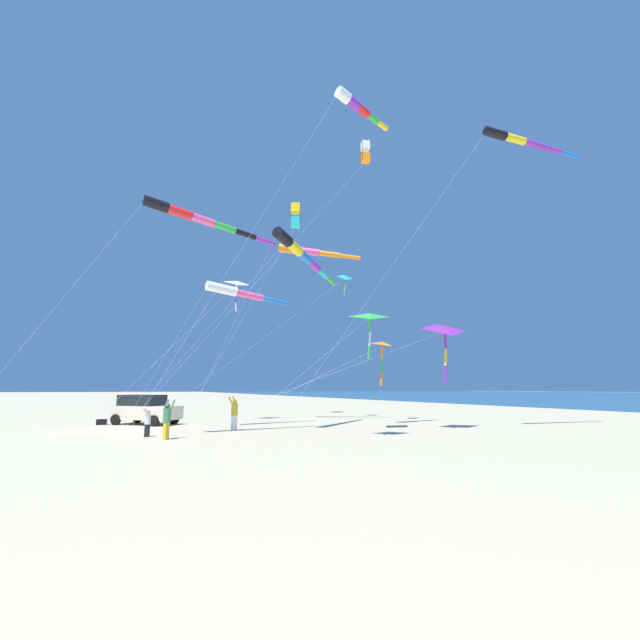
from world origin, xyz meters
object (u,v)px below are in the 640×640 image
object	(u,v)px
parked_car	(145,409)
kite_delta_magenta_far_left	(445,330)
person_child_green_jacket	(147,421)
kite_windsock_purple_drifting	(308,251)
kite_delta_teal_far_right	(237,283)
kite_delta_rainbow_low_near	(382,345)
kite_windsock_long_streamer_right	(356,106)
kite_box_blue_topmost	(295,216)
kite_box_orange_high_right	(365,153)
kite_windsock_striped_overhead	(301,254)
kite_delta_yellow_midlevel	(369,317)
person_adult_flyer	(167,418)
cooler_box	(102,421)
kite_windsock_checkered_midright	(520,141)
kite_windsock_red_high_left	(237,292)
person_bystander_far	(234,412)
kite_delta_long_streamer_left	(345,278)
kite_windsock_green_low_center	(196,218)

from	to	relation	value
parked_car	kite_delta_magenta_far_left	xyz separation A→B (m)	(-15.55, 10.30, 4.61)
person_child_green_jacket	kite_windsock_purple_drifting	xyz separation A→B (m)	(-10.54, -6.23, 11.62)
kite_delta_teal_far_right	kite_delta_magenta_far_left	xyz separation A→B (m)	(-9.88, 10.65, -4.26)
kite_delta_rainbow_low_near	kite_windsock_long_streamer_right	xyz separation A→B (m)	(1.77, 0.55, 14.45)
kite_delta_teal_far_right	kite_windsock_long_streamer_right	size ratio (longest dim) A/B	0.51
kite_delta_magenta_far_left	kite_windsock_purple_drifting	bearing A→B (deg)	-60.71
kite_box_blue_topmost	parked_car	bearing A→B (deg)	19.93
kite_box_orange_high_right	kite_windsock_purple_drifting	xyz separation A→B (m)	(2.32, -4.78, -5.92)
kite_box_orange_high_right	kite_windsock_purple_drifting	world-z (taller)	kite_box_orange_high_right
kite_windsock_striped_overhead	kite_delta_yellow_midlevel	xyz separation A→B (m)	(-1.62, 5.09, -4.51)
kite_box_orange_high_right	kite_delta_rainbow_low_near	world-z (taller)	kite_box_orange_high_right
kite_delta_magenta_far_left	kite_delta_rainbow_low_near	bearing A→B (deg)	-27.71
person_adult_flyer	kite_windsock_striped_overhead	bearing A→B (deg)	-163.81
person_adult_flyer	person_child_green_jacket	xyz separation A→B (m)	(0.77, -1.43, -0.22)
cooler_box	kite_windsock_purple_drifting	size ratio (longest dim) A/B	0.04
kite_delta_teal_far_right	kite_windsock_checkered_midright	world-z (taller)	kite_windsock_checkered_midright
parked_car	kite_windsock_red_high_left	world-z (taller)	kite_windsock_red_high_left
kite_windsock_striped_overhead	kite_windsock_purple_drifting	world-z (taller)	kite_windsock_purple_drifting
person_bystander_far	kite_delta_teal_far_right	xyz separation A→B (m)	(-1.25, -6.44, 8.82)
person_bystander_far	kite_box_blue_topmost	world-z (taller)	kite_box_blue_topmost
kite_delta_long_streamer_left	kite_windsock_green_low_center	xyz separation A→B (m)	(12.59, 8.33, -0.20)
kite_windsock_checkered_midright	kite_delta_long_streamer_left	bearing A→B (deg)	-68.78
kite_delta_long_streamer_left	kite_delta_rainbow_low_near	world-z (taller)	kite_delta_long_streamer_left
kite_windsock_purple_drifting	kite_delta_yellow_midlevel	size ratio (longest dim) A/B	2.25
parked_car	cooler_box	world-z (taller)	parked_car
kite_delta_long_streamer_left	kite_windsock_green_low_center	bearing A→B (deg)	33.48
person_adult_flyer	person_child_green_jacket	size ratio (longest dim) A/B	1.30
kite_delta_yellow_midlevel	kite_windsock_green_low_center	size ratio (longest dim) A/B	0.47
person_child_green_jacket	cooler_box	bearing A→B (deg)	-73.78
cooler_box	kite_delta_teal_far_right	size ratio (longest dim) A/B	0.06
kite_delta_magenta_far_left	kite_windsock_checkered_midright	world-z (taller)	kite_windsock_checkered_midright
cooler_box	kite_delta_rainbow_low_near	bearing A→B (deg)	147.46
person_adult_flyer	kite_box_blue_topmost	world-z (taller)	kite_box_blue_topmost
kite_delta_magenta_far_left	kite_delta_yellow_midlevel	distance (m)	6.26
person_child_green_jacket	kite_box_blue_topmost	distance (m)	23.55
cooler_box	kite_windsock_green_low_center	xyz separation A→B (m)	(-4.09, 9.31, 10.58)
kite_delta_long_streamer_left	kite_delta_teal_far_right	bearing A→B (deg)	-3.41
kite_delta_long_streamer_left	kite_windsock_checkered_midright	bearing A→B (deg)	111.22
person_child_green_jacket	kite_windsock_checkered_midright	xyz separation A→B (m)	(-19.30, 5.63, 15.94)
cooler_box	kite_windsock_checkered_midright	bearing A→B (deg)	147.11
kite_delta_magenta_far_left	kite_box_orange_high_right	bearing A→B (deg)	-57.08
kite_box_orange_high_right	kite_delta_yellow_midlevel	distance (m)	14.33
kite_delta_teal_far_right	kite_box_blue_topmost	size ratio (longest dim) A/B	0.55
person_child_green_jacket	kite_windsock_purple_drifting	bearing A→B (deg)	-149.41
kite_delta_magenta_far_left	kite_windsock_long_streamer_right	xyz separation A→B (m)	(4.97, -1.13, 13.62)
kite_windsock_green_low_center	kite_delta_yellow_midlevel	bearing A→B (deg)	155.69
kite_box_blue_topmost	kite_delta_rainbow_low_near	size ratio (longest dim) A/B	1.58
kite_windsock_checkered_midright	kite_windsock_green_low_center	bearing A→B (deg)	-15.07
kite_windsock_red_high_left	kite_windsock_green_low_center	size ratio (longest dim) A/B	0.66
cooler_box	kite_windsock_long_streamer_right	size ratio (longest dim) A/B	0.03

